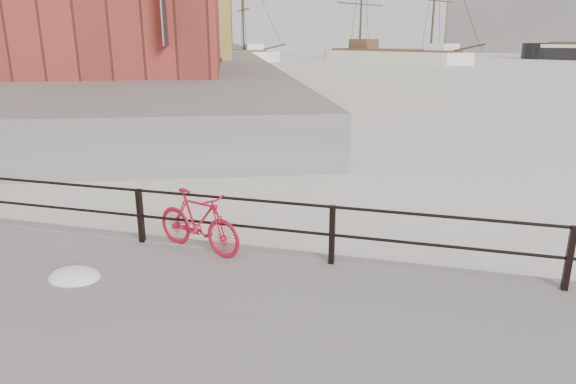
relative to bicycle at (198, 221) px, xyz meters
The scene contains 10 objects.
ground 2.50m from the bicycle, ahead, with size 400.00×400.00×0.00m, color white.
far_quay 81.49m from the bicycle, 117.54° to the left, with size 24.00×150.00×1.80m, color gray.
guardrail 2.32m from the bicycle, ahead, with size 28.00×0.10×1.00m, color black, non-canonical shape.
bicycle is the anchor object (origin of this frame).
snow_mounds 5.04m from the bicycle, 21.25° to the right, with size 22.44×3.26×0.30m.
schooner_mid 76.95m from the bicycle, 91.79° to the left, with size 28.45×12.03×20.50m, color white, non-canonical shape.
schooner_left 76.33m from the bicycle, 113.43° to the left, with size 23.83×10.83×18.15m, color white, non-canonical shape.
workboat_near 38.07m from the bicycle, 121.56° to the left, with size 12.41×4.14×7.00m, color black, non-canonical shape.
workboat_far 50.90m from the bicycle, 128.33° to the left, with size 11.69×4.04×7.00m, color black, non-canonical shape.
industrial_west 142.25m from the bicycle, 80.96° to the left, with size 32.00×18.00×18.00m, color gray.
Camera 1 is at (1.36, -7.84, 3.95)m, focal length 32.00 mm.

